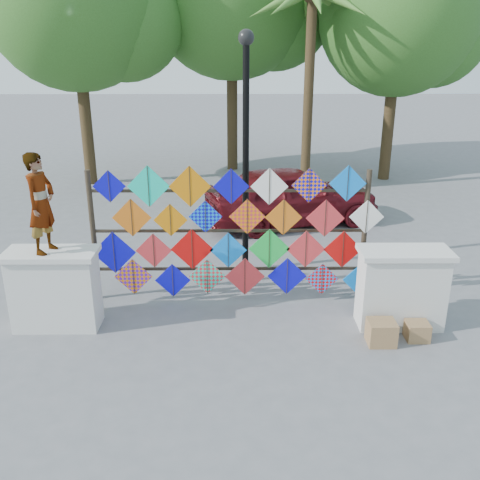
# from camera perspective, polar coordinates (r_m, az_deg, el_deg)

# --- Properties ---
(ground) EXTENTS (80.00, 80.00, 0.00)m
(ground) POSITION_cam_1_polar(r_m,az_deg,el_deg) (8.82, -1.17, -8.42)
(ground) COLOR slate
(ground) RESTS_ON ground
(parapet_left) EXTENTS (1.40, 0.65, 1.28)m
(parapet_left) POSITION_cam_1_polar(r_m,az_deg,el_deg) (8.81, -19.13, -4.96)
(parapet_left) COLOR silver
(parapet_left) RESTS_ON ground
(parapet_right) EXTENTS (1.40, 0.65, 1.28)m
(parapet_right) POSITION_cam_1_polar(r_m,az_deg,el_deg) (8.74, 16.85, -4.89)
(parapet_right) COLOR silver
(parapet_right) RESTS_ON ground
(kite_rack) EXTENTS (4.97, 0.24, 2.39)m
(kite_rack) POSITION_cam_1_polar(r_m,az_deg,el_deg) (8.99, -0.72, 0.58)
(kite_rack) COLOR #2F251A
(kite_rack) RESTS_ON ground
(tree_west) EXTENTS (5.85, 5.20, 8.01)m
(tree_west) POSITION_cam_1_polar(r_m,az_deg,el_deg) (17.39, -16.94, 23.33)
(tree_west) COLOR #45331D
(tree_west) RESTS_ON ground
(tree_east) EXTENTS (5.40, 4.80, 7.42)m
(tree_east) POSITION_cam_1_polar(r_m,az_deg,el_deg) (17.98, 16.86, 21.95)
(tree_east) COLOR #45331D
(tree_east) RESTS_ON ground
(palm_tree) EXTENTS (3.62, 3.62, 5.83)m
(palm_tree) POSITION_cam_1_polar(r_m,az_deg,el_deg) (15.88, 7.68, 22.76)
(palm_tree) COLOR #45331D
(palm_tree) RESTS_ON ground
(vendor_woman) EXTENTS (0.49, 0.63, 1.51)m
(vendor_woman) POSITION_cam_1_polar(r_m,az_deg,el_deg) (8.35, -20.47, 3.68)
(vendor_woman) COLOR #99999E
(vendor_woman) RESTS_ON parapet_left
(sedan) EXTENTS (4.57, 2.87, 1.45)m
(sedan) POSITION_cam_1_polar(r_m,az_deg,el_deg) (13.17, 5.51, 4.77)
(sedan) COLOR #5E1016
(sedan) RESTS_ON ground
(lamppost) EXTENTS (0.28, 0.28, 4.46)m
(lamppost) POSITION_cam_1_polar(r_m,az_deg,el_deg) (9.85, 0.62, 11.28)
(lamppost) COLOR black
(lamppost) RESTS_ON ground
(cardboard_box_near) EXTENTS (0.41, 0.36, 0.36)m
(cardboard_box_near) POSITION_cam_1_polar(r_m,az_deg,el_deg) (8.36, 14.84, -9.51)
(cardboard_box_near) COLOR #9B744B
(cardboard_box_near) RESTS_ON ground
(cardboard_box_far) EXTENTS (0.34, 0.31, 0.28)m
(cardboard_box_far) POSITION_cam_1_polar(r_m,az_deg,el_deg) (8.63, 18.37, -9.20)
(cardboard_box_far) COLOR #9B744B
(cardboard_box_far) RESTS_ON ground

